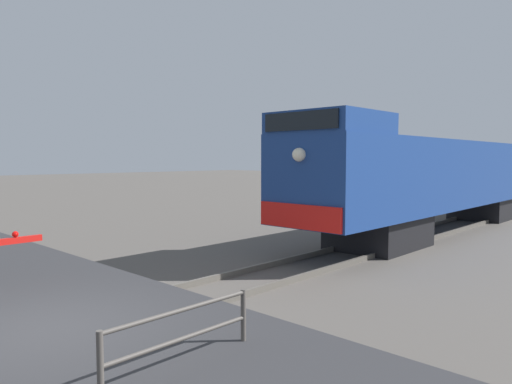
% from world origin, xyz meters
% --- Properties ---
extents(ground_plane, '(160.00, 160.00, 0.00)m').
position_xyz_m(ground_plane, '(0.00, 0.00, 0.00)').
color(ground_plane, '#514C47').
extents(rail_track_left, '(0.08, 80.00, 0.15)m').
position_xyz_m(rail_track_left, '(-0.72, 0.00, 0.07)').
color(rail_track_left, '#59544C').
rests_on(rail_track_left, ground_plane).
extents(rail_track_right, '(0.08, 80.00, 0.15)m').
position_xyz_m(rail_track_right, '(0.72, 0.00, 0.07)').
color(rail_track_right, '#59544C').
rests_on(rail_track_right, ground_plane).
extents(road_surface, '(36.00, 5.82, 0.17)m').
position_xyz_m(road_surface, '(0.00, 0.00, 0.08)').
color(road_surface, '#2D2D30').
rests_on(road_surface, ground_plane).
extents(locomotive, '(2.76, 18.88, 4.16)m').
position_xyz_m(locomotive, '(0.00, 15.61, 2.17)').
color(locomotive, black).
rests_on(locomotive, ground_plane).
extents(guard_railing, '(0.08, 2.39, 0.95)m').
position_xyz_m(guard_railing, '(2.63, 0.65, 0.61)').
color(guard_railing, '#4C4742').
rests_on(guard_railing, ground_plane).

